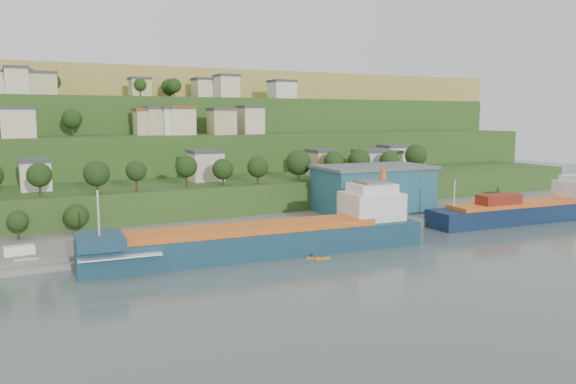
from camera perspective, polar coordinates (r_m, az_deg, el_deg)
ground at (r=111.34m, az=0.97°, el=-6.98°), size 500.00×500.00×0.00m
quay at (r=144.66m, az=2.75°, el=-3.55°), size 220.00×26.00×4.00m
hillside at (r=270.04m, az=-16.11°, el=1.44°), size 360.00×211.00×96.00m
cargo_ship_near at (r=116.51m, az=-1.74°, el=-4.84°), size 71.96×15.90×18.34m
cargo_ship_far at (r=166.25m, az=23.36°, el=-1.82°), size 58.85×13.50×15.85m
warehouse at (r=156.55m, az=8.61°, el=0.36°), size 32.07×20.80×12.80m
caravan at (r=119.17m, az=-25.63°, el=-5.55°), size 5.59×2.72×2.53m
dinghy at (r=114.88m, az=-25.04°, el=-6.43°), size 4.23×1.78×0.83m
kayak_orange at (r=113.32m, az=2.75°, el=-6.59°), size 3.52×1.88×0.88m
kayak_yellow at (r=112.82m, az=3.58°, el=-6.68°), size 3.14×0.71×0.78m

